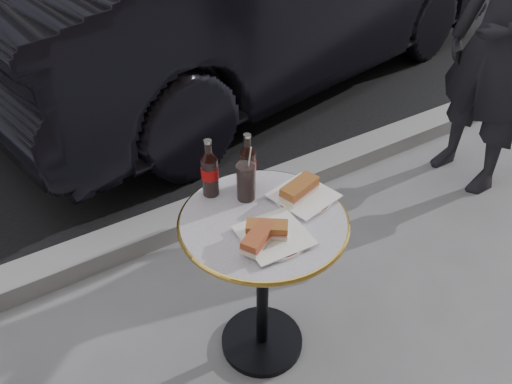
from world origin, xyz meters
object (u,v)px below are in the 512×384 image
cola_glass (246,182)px  plate_left (274,237)px  cola_bottle_right (248,161)px  bistro_table (263,287)px  pedestrian (503,44)px  cola_bottle_left (209,168)px  plate_right (303,197)px

cola_glass → plate_left: bearing=-98.4°
cola_bottle_right → bistro_table: bearing=-105.4°
bistro_table → pedestrian: 1.92m
plate_left → cola_bottle_right: cola_bottle_right is taller
plate_left → cola_bottle_right: (0.08, 0.30, 0.11)m
cola_bottle_left → pedestrian: size_ratio=0.14×
cola_bottle_left → pedestrian: 1.91m
cola_bottle_left → pedestrian: bearing=4.9°
plate_right → pedestrian: (1.62, 0.37, 0.14)m
bistro_table → plate_left: (-0.03, -0.11, 0.37)m
cola_bottle_right → cola_glass: (-0.04, -0.06, -0.04)m
cola_bottle_left → cola_glass: size_ratio=1.60×
plate_right → cola_bottle_left: 0.37m
bistro_table → plate_left: size_ratio=3.15×
plate_right → cola_bottle_left: (-0.28, 0.21, 0.11)m
plate_left → cola_bottle_left: 0.36m
cola_bottle_right → plate_left: bearing=-104.7°
plate_left → cola_glass: cola_glass is taller
plate_left → plate_right: 0.25m
cola_bottle_right → cola_glass: 0.09m
cola_glass → pedestrian: size_ratio=0.08×
pedestrian → bistro_table: bearing=-76.7°
bistro_table → cola_glass: (0.01, 0.14, 0.44)m
cola_bottle_right → pedestrian: pedestrian is taller
bistro_table → plate_right: (0.19, 0.02, 0.37)m
bistro_table → pedestrian: pedestrian is taller
cola_bottle_left → cola_glass: 0.14m
plate_left → cola_bottle_right: 0.33m
cola_glass → bistro_table: bearing=-94.3°
bistro_table → cola_bottle_right: cola_bottle_right is taller
plate_left → plate_right: size_ratio=1.05×
pedestrian → cola_bottle_right: bearing=-82.6°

